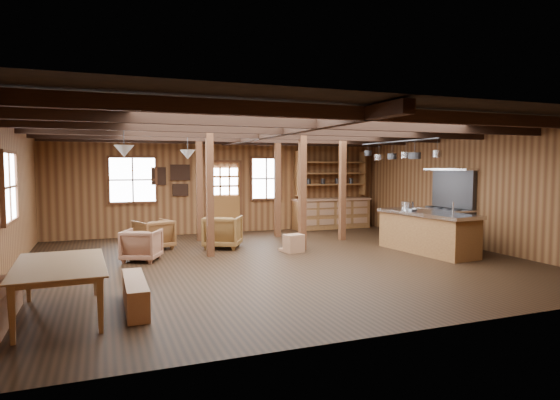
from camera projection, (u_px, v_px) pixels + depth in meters
name	position (u px, v px, depth m)	size (l,w,h in m)	color
room	(278.00, 194.00, 9.67)	(10.04, 9.04, 2.84)	black
ceiling_joists	(275.00, 132.00, 9.75)	(9.80, 8.82, 0.18)	black
timber_posts	(268.00, 189.00, 11.80)	(3.95, 2.35, 2.80)	#401F12
back_door	(225.00, 203.00, 13.86)	(1.02, 0.08, 2.15)	brown
window_back_left	(133.00, 180.00, 12.89)	(1.32, 0.06, 1.32)	white
window_back_right	(266.00, 179.00, 14.28)	(1.02, 0.06, 1.32)	white
window_left	(9.00, 187.00, 8.36)	(0.14, 1.24, 1.32)	white
notice_boards	(173.00, 178.00, 13.28)	(1.08, 0.03, 0.90)	beige
back_counter	(331.00, 210.00, 14.85)	(2.55, 0.60, 2.45)	brown
pendant_lamps	(160.00, 153.00, 9.74)	(1.86, 2.36, 0.66)	#313134
pot_rack	(398.00, 154.00, 10.97)	(0.40, 3.00, 0.44)	#313134
kitchen_island	(427.00, 232.00, 10.69)	(1.14, 2.58, 1.20)	brown
step_stool	(294.00, 243.00, 10.73)	(0.47, 0.33, 0.41)	#976544
commercial_range	(444.00, 220.00, 11.78)	(0.80, 1.56, 1.92)	#313134
dining_table	(64.00, 289.00, 6.17)	(1.99, 1.11, 0.70)	olive
bench_aisle	(135.00, 294.00, 6.50)	(0.28, 1.49, 0.41)	#976544
armchair_a	(154.00, 235.00, 11.08)	(0.76, 0.78, 0.71)	brown
armchair_b	(223.00, 232.00, 11.29)	(0.84, 0.86, 0.78)	brown
armchair_c	(142.00, 245.00, 9.74)	(0.71, 0.73, 0.66)	brown
counter_pot	(407.00, 205.00, 11.40)	(0.29, 0.29, 0.18)	silver
bowl	(412.00, 210.00, 10.79)	(0.23, 0.23, 0.06)	silver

